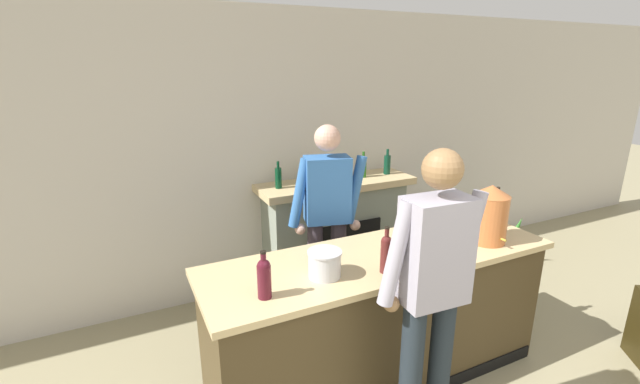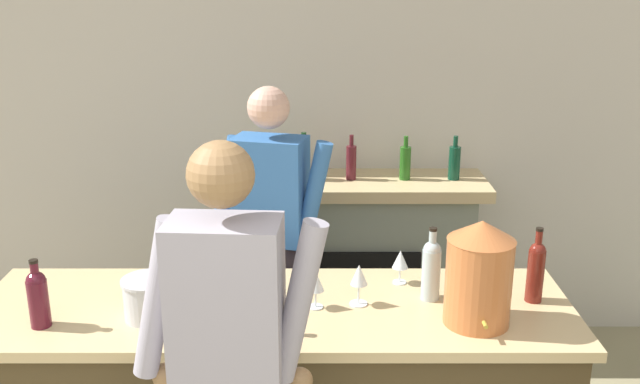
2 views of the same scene
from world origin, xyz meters
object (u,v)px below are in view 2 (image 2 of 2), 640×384
(ice_bucket_steel, at_px, (145,298))
(wine_bottle_merlot_tall, at_px, (532,268))
(wine_bottle_cabernet_heavy, at_px, (428,267))
(fireplace_stone, at_px, (349,262))
(person_customer, at_px, (227,380))
(copper_dispenser, at_px, (476,272))
(person_bartender, at_px, (268,240))
(wine_glass_by_dispenser, at_px, (312,283))
(wine_bottle_riesling_slim, at_px, (34,297))
(wine_bottle_port_short, at_px, (234,300))
(wine_glass_near_bucket, at_px, (356,277))
(wine_glass_front_left, at_px, (397,260))

(ice_bucket_steel, bearing_deg, wine_bottle_merlot_tall, 5.34)
(ice_bucket_steel, bearing_deg, wine_bottle_cabernet_heavy, 8.23)
(fireplace_stone, distance_m, person_customer, 2.16)
(copper_dispenser, bearing_deg, person_bartender, 135.14)
(wine_bottle_merlot_tall, distance_m, wine_glass_by_dispenser, 0.93)
(person_bartender, xyz_separation_m, wine_bottle_riesling_slim, (-0.85, -0.90, 0.12))
(wine_bottle_port_short, bearing_deg, fireplace_stone, 72.40)
(copper_dispenser, height_order, ice_bucket_steel, copper_dispenser)
(fireplace_stone, distance_m, wine_glass_by_dispenser, 1.55)
(wine_bottle_cabernet_heavy, height_order, wine_bottle_port_short, wine_bottle_cabernet_heavy)
(person_customer, relative_size, wine_bottle_merlot_tall, 5.62)
(copper_dispenser, xyz_separation_m, wine_glass_near_bucket, (-0.46, 0.16, -0.09))
(copper_dispenser, distance_m, wine_glass_front_left, 0.47)
(wine_bottle_port_short, bearing_deg, person_bartender, 85.86)
(copper_dispenser, relative_size, wine_bottle_port_short, 1.42)
(person_bartender, distance_m, wine_bottle_riesling_slim, 1.24)
(copper_dispenser, relative_size, wine_bottle_riesling_slim, 1.53)
(ice_bucket_steel, height_order, wine_glass_by_dispenser, ice_bucket_steel)
(person_bartender, xyz_separation_m, wine_bottle_merlot_tall, (1.16, -0.67, 0.14))
(wine_glass_by_dispenser, relative_size, wine_glass_front_left, 1.05)
(ice_bucket_steel, height_order, wine_bottle_cabernet_heavy, wine_bottle_cabernet_heavy)
(person_customer, relative_size, person_bartender, 1.03)
(copper_dispenser, height_order, wine_bottle_cabernet_heavy, copper_dispenser)
(wine_bottle_merlot_tall, bearing_deg, wine_glass_front_left, 162.13)
(wine_bottle_cabernet_heavy, bearing_deg, person_bartender, 137.72)
(person_customer, height_order, wine_bottle_cabernet_heavy, person_customer)
(wine_bottle_riesling_slim, xyz_separation_m, wine_glass_near_bucket, (1.26, 0.19, -0.00))
(wine_bottle_cabernet_heavy, distance_m, wine_bottle_merlot_tall, 0.44)
(wine_bottle_cabernet_heavy, xyz_separation_m, wine_glass_front_left, (-0.11, 0.16, -0.04))
(person_bartender, xyz_separation_m, wine_glass_by_dispenser, (0.23, -0.74, 0.11))
(wine_bottle_riesling_slim, bearing_deg, fireplace_stone, 50.82)
(wine_glass_by_dispenser, relative_size, wine_glass_near_bucket, 0.90)
(wine_bottle_merlot_tall, height_order, wine_glass_near_bucket, wine_bottle_merlot_tall)
(wine_glass_near_bucket, bearing_deg, person_customer, -125.82)
(person_customer, xyz_separation_m, wine_bottle_cabernet_heavy, (0.77, 0.69, 0.10))
(wine_glass_front_left, bearing_deg, ice_bucket_steel, -162.68)
(person_customer, distance_m, wine_glass_front_left, 1.08)
(wine_bottle_port_short, distance_m, wine_bottle_merlot_tall, 1.25)
(fireplace_stone, height_order, person_customer, person_customer)
(wine_glass_near_bucket, bearing_deg, wine_bottle_cabernet_heavy, 9.92)
(wine_bottle_cabernet_heavy, height_order, wine_glass_by_dispenser, wine_bottle_cabernet_heavy)
(wine_glass_by_dispenser, bearing_deg, wine_glass_front_left, 32.85)
(copper_dispenser, height_order, wine_bottle_merlot_tall, copper_dispenser)
(person_customer, height_order, ice_bucket_steel, person_customer)
(person_bartender, distance_m, wine_glass_front_left, 0.79)
(wine_bottle_riesling_slim, relative_size, wine_glass_near_bucket, 1.56)
(person_bartender, bearing_deg, wine_glass_by_dispenser, -72.46)
(wine_bottle_riesling_slim, bearing_deg, ice_bucket_steel, 10.19)
(person_customer, height_order, wine_bottle_riesling_slim, person_customer)
(person_bartender, relative_size, wine_bottle_port_short, 5.91)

